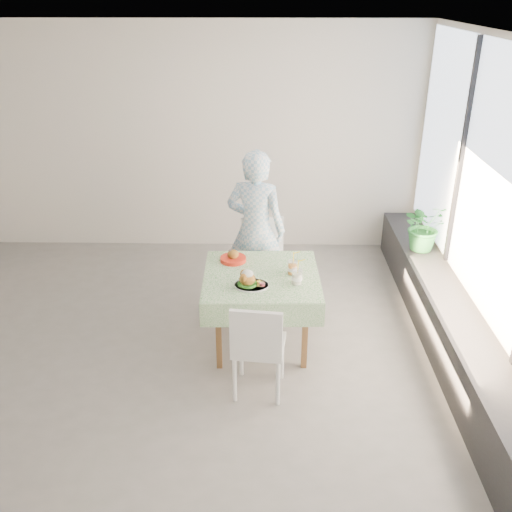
{
  "coord_description": "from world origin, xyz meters",
  "views": [
    {
      "loc": [
        1.09,
        -4.46,
        3.12
      ],
      "look_at": [
        1.0,
        0.21,
        0.91
      ],
      "focal_mm": 40.0,
      "sensor_mm": 36.0,
      "label": 1
    }
  ],
  "objects_px": {
    "diner": "(256,230)",
    "main_dish": "(249,281)",
    "juice_cup_orange": "(293,268)",
    "potted_plant": "(425,226)",
    "cafe_table": "(261,302)",
    "chair_far": "(264,282)",
    "chair_near": "(259,364)"
  },
  "relations": [
    {
      "from": "chair_far",
      "to": "main_dish",
      "type": "distance_m",
      "value": 1.07
    },
    {
      "from": "diner",
      "to": "cafe_table",
      "type": "bearing_deg",
      "value": 109.5
    },
    {
      "from": "juice_cup_orange",
      "to": "potted_plant",
      "type": "height_order",
      "value": "potted_plant"
    },
    {
      "from": "main_dish",
      "to": "potted_plant",
      "type": "bearing_deg",
      "value": 35.91
    },
    {
      "from": "cafe_table",
      "to": "juice_cup_orange",
      "type": "bearing_deg",
      "value": 4.48
    },
    {
      "from": "chair_far",
      "to": "juice_cup_orange",
      "type": "xyz_separation_m",
      "value": [
        0.26,
        -0.7,
        0.51
      ]
    },
    {
      "from": "diner",
      "to": "potted_plant",
      "type": "xyz_separation_m",
      "value": [
        1.83,
        0.32,
        -0.07
      ]
    },
    {
      "from": "chair_near",
      "to": "main_dish",
      "type": "distance_m",
      "value": 0.72
    },
    {
      "from": "chair_near",
      "to": "main_dish",
      "type": "relative_size",
      "value": 2.85
    },
    {
      "from": "cafe_table",
      "to": "chair_far",
      "type": "xyz_separation_m",
      "value": [
        0.02,
        0.72,
        -0.17
      ]
    },
    {
      "from": "main_dish",
      "to": "cafe_table",
      "type": "bearing_deg",
      "value": 64.87
    },
    {
      "from": "potted_plant",
      "to": "cafe_table",
      "type": "bearing_deg",
      "value": -147.34
    },
    {
      "from": "juice_cup_orange",
      "to": "potted_plant",
      "type": "relative_size",
      "value": 0.48
    },
    {
      "from": "chair_far",
      "to": "potted_plant",
      "type": "distance_m",
      "value": 1.85
    },
    {
      "from": "chair_near",
      "to": "potted_plant",
      "type": "xyz_separation_m",
      "value": [
        1.77,
        1.84,
        0.5
      ]
    },
    {
      "from": "diner",
      "to": "main_dish",
      "type": "height_order",
      "value": "diner"
    },
    {
      "from": "main_dish",
      "to": "juice_cup_orange",
      "type": "distance_m",
      "value": 0.46
    },
    {
      "from": "chair_far",
      "to": "main_dish",
      "type": "relative_size",
      "value": 3.07
    },
    {
      "from": "main_dish",
      "to": "juice_cup_orange",
      "type": "height_order",
      "value": "juice_cup_orange"
    },
    {
      "from": "cafe_table",
      "to": "potted_plant",
      "type": "relative_size",
      "value": 1.95
    },
    {
      "from": "main_dish",
      "to": "potted_plant",
      "type": "xyz_separation_m",
      "value": [
        1.86,
        1.35,
        -0.02
      ]
    },
    {
      "from": "cafe_table",
      "to": "main_dish",
      "type": "distance_m",
      "value": 0.41
    },
    {
      "from": "diner",
      "to": "potted_plant",
      "type": "relative_size",
      "value": 3.11
    },
    {
      "from": "chair_far",
      "to": "main_dish",
      "type": "xyz_separation_m",
      "value": [
        -0.13,
        -0.94,
        0.5
      ]
    },
    {
      "from": "main_dish",
      "to": "juice_cup_orange",
      "type": "xyz_separation_m",
      "value": [
        0.39,
        0.24,
        0.01
      ]
    },
    {
      "from": "cafe_table",
      "to": "chair_near",
      "type": "distance_m",
      "value": 0.73
    },
    {
      "from": "chair_near",
      "to": "diner",
      "type": "relative_size",
      "value": 0.52
    },
    {
      "from": "chair_near",
      "to": "main_dish",
      "type": "height_order",
      "value": "main_dish"
    },
    {
      "from": "chair_far",
      "to": "diner",
      "type": "distance_m",
      "value": 0.57
    },
    {
      "from": "chair_near",
      "to": "potted_plant",
      "type": "bearing_deg",
      "value": 45.99
    },
    {
      "from": "diner",
      "to": "main_dish",
      "type": "distance_m",
      "value": 1.04
    },
    {
      "from": "main_dish",
      "to": "juice_cup_orange",
      "type": "relative_size",
      "value": 1.17
    }
  ]
}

